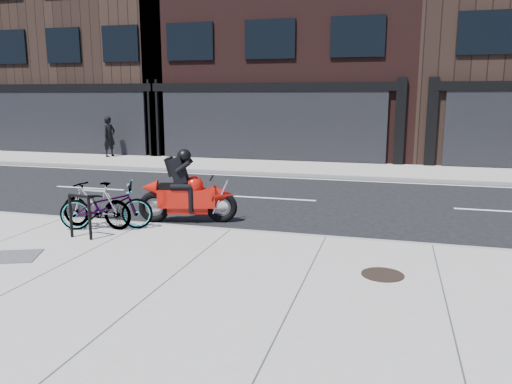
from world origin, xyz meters
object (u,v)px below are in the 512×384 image
(manhole_cover, at_px, (383,275))
(utility_grate, at_px, (16,256))
(bicycle_front, at_px, (106,206))
(pedestrian, at_px, (109,137))
(bicycle_rear, at_px, (96,205))
(motorcycle, at_px, (192,193))
(bike_rack, at_px, (80,213))

(manhole_cover, xyz_separation_m, utility_grate, (-6.18, -0.78, 0.00))
(bicycle_front, relative_size, pedestrian, 1.04)
(bicycle_rear, bearing_deg, motorcycle, 136.17)
(bicycle_front, height_order, manhole_cover, bicycle_front)
(bicycle_rear, bearing_deg, utility_grate, -5.66)
(bike_rack, bearing_deg, utility_grate, -107.97)
(bike_rack, distance_m, motorcycle, 2.65)
(motorcycle, bearing_deg, pedestrian, 114.66)
(motorcycle, height_order, pedestrian, pedestrian)
(bicycle_front, xyz_separation_m, bicycle_rear, (-0.25, 0.00, 0.00))
(pedestrian, height_order, manhole_cover, pedestrian)
(bike_rack, relative_size, utility_grate, 1.17)
(bicycle_front, distance_m, bicycle_rear, 0.25)
(pedestrian, height_order, utility_grate, pedestrian)
(bicycle_rear, bearing_deg, pedestrian, -147.59)
(motorcycle, height_order, utility_grate, motorcycle)
(bicycle_front, bearing_deg, bicycle_rear, 68.93)
(utility_grate, bearing_deg, bike_rack, 72.03)
(bicycle_rear, relative_size, motorcycle, 0.74)
(bicycle_front, height_order, bicycle_rear, bicycle_rear)
(pedestrian, relative_size, utility_grate, 2.44)
(bicycle_front, height_order, motorcycle, motorcycle)
(bicycle_rear, bearing_deg, bike_rack, 12.54)
(motorcycle, distance_m, manhole_cover, 5.20)
(bike_rack, distance_m, pedestrian, 13.80)
(pedestrian, relative_size, manhole_cover, 2.78)
(motorcycle, relative_size, utility_grate, 3.00)
(bike_rack, xyz_separation_m, bicycle_front, (0.10, 0.77, -0.02))
(motorcycle, xyz_separation_m, manhole_cover, (4.36, -2.78, -0.56))
(manhole_cover, relative_size, utility_grate, 0.88)
(bicycle_front, relative_size, motorcycle, 0.84)
(motorcycle, relative_size, pedestrian, 1.23)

